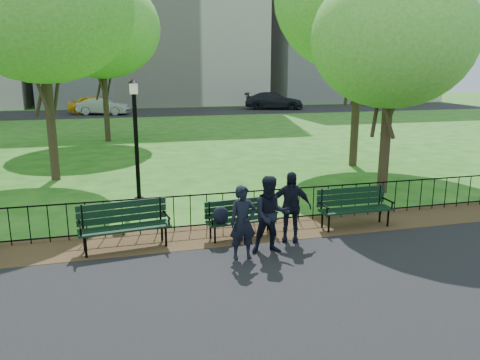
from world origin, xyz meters
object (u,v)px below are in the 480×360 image
object	(u,v)px
person_left	(243,223)
tree_far_c	(101,28)
lamppost	(136,137)
sedan_silver	(103,106)
tree_near_w	(40,3)
tree_near_e	(393,39)
taxi	(98,105)
sedan_dark	(274,101)
park_bench_main	(233,214)
park_bench_left_a	(124,220)
park_bench_right_a	(354,203)
person_mid	(271,215)
person_right	(290,206)

from	to	relation	value
person_left	tree_far_c	bearing A→B (deg)	99.04
lamppost	sedan_silver	xyz separation A→B (m)	(-1.41, 28.61, -1.21)
tree_near_w	person_left	bearing A→B (deg)	-62.19
tree_near_e	taxi	world-z (taller)	tree_near_e
lamppost	sedan_dark	bearing A→B (deg)	64.22
lamppost	taxi	world-z (taller)	lamppost
park_bench_main	lamppost	xyz separation A→B (m)	(-1.93, 3.60, 1.36)
park_bench_main	taxi	world-z (taller)	taxi
park_bench_left_a	lamppost	xyz separation A→B (m)	(0.50, 3.54, 1.31)
park_bench_main	park_bench_left_a	world-z (taller)	park_bench_left_a
person_left	sedan_dark	xyz separation A→B (m)	(12.80, 35.11, 0.05)
park_bench_main	tree_far_c	bearing A→B (deg)	93.92
tree_near_w	tree_near_e	distance (m)	11.27
tree_near_w	tree_near_e	size ratio (longest dim) A/B	1.26
park_bench_main	lamppost	distance (m)	4.30
lamppost	person_left	bearing A→B (deg)	-69.04
tree_far_c	sedan_silver	xyz separation A→B (m)	(-0.46, 15.84, -5.19)
sedan_silver	taxi	bearing A→B (deg)	58.40
park_bench_left_a	person_left	bearing A→B (deg)	-35.34
park_bench_main	person_left	size ratio (longest dim) A/B	1.11
lamppost	tree_far_c	bearing A→B (deg)	94.28
tree_near_e	tree_far_c	world-z (taller)	tree_far_c
park_bench_right_a	sedan_silver	xyz separation A→B (m)	(-6.44, 32.15, 0.13)
park_bench_left_a	lamppost	bearing A→B (deg)	74.87
park_bench_main	tree_far_c	xyz separation A→B (m)	(-2.88, 16.37, 5.34)
park_bench_main	lamppost	world-z (taller)	lamppost
person_mid	sedan_silver	size ratio (longest dim) A/B	0.38
park_bench_left_a	sedan_dark	world-z (taller)	sedan_dark
lamppost	taxi	distance (m)	29.28
park_bench_right_a	sedan_dark	xyz separation A→B (m)	(9.61, 33.85, 0.24)
tree_near_w	sedan_dark	world-z (taller)	tree_near_w
tree_near_w	person_left	distance (m)	10.98
person_mid	taxi	distance (m)	34.12
park_bench_right_a	park_bench_main	bearing A→B (deg)	-179.02
person_mid	sedan_silver	world-z (taller)	person_mid
park_bench_left_a	sedan_dark	xyz separation A→B (m)	(15.14, 33.85, 0.21)
park_bench_main	sedan_silver	size ratio (longest dim) A/B	0.39
tree_far_c	taxi	world-z (taller)	tree_far_c
park_bench_left_a	tree_near_w	world-z (taller)	tree_near_w
tree_near_w	park_bench_left_a	bearing A→B (deg)	-73.35
tree_far_c	sedan_dark	xyz separation A→B (m)	(15.59, 17.54, -5.09)
park_bench_right_a	taxi	distance (m)	33.46
person_mid	taxi	bearing A→B (deg)	105.18
lamppost	tree_near_e	distance (m)	8.07
park_bench_right_a	lamppost	xyz separation A→B (m)	(-5.03, 3.54, 1.34)
park_bench_left_a	tree_far_c	bearing A→B (deg)	84.47
park_bench_left_a	park_bench_right_a	xyz separation A→B (m)	(5.52, 0.01, -0.03)
park_bench_left_a	tree_far_c	world-z (taller)	tree_far_c
tree_near_w	sedan_silver	distance (m)	25.40
tree_far_c	person_right	world-z (taller)	tree_far_c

